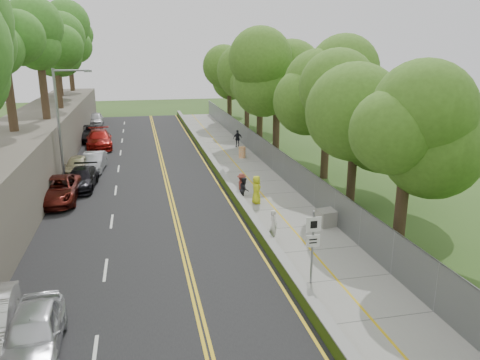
# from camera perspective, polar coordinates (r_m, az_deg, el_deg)

# --- Properties ---
(ground) EXTENTS (140.00, 140.00, 0.00)m
(ground) POSITION_cam_1_polar(r_m,az_deg,el_deg) (21.98, 3.22, -9.17)
(ground) COLOR #33511E
(ground) RESTS_ON ground
(road) EXTENTS (11.20, 66.00, 0.04)m
(road) POSITION_cam_1_polar(r_m,az_deg,el_deg) (35.41, -11.83, 0.31)
(road) COLOR black
(road) RESTS_ON ground
(sidewalk) EXTENTS (4.20, 66.00, 0.05)m
(sidewalk) POSITION_cam_1_polar(r_m,az_deg,el_deg) (36.29, 0.80, 1.04)
(sidewalk) COLOR gray
(sidewalk) RESTS_ON ground
(jersey_barrier) EXTENTS (0.42, 66.00, 0.60)m
(jersey_barrier) POSITION_cam_1_polar(r_m,az_deg,el_deg) (35.79, -2.79, 1.26)
(jersey_barrier) COLOR #73C10F
(jersey_barrier) RESTS_ON ground
(rock_embankment) EXTENTS (5.00, 66.00, 4.00)m
(rock_embankment) POSITION_cam_1_polar(r_m,az_deg,el_deg) (35.86, -25.06, 2.60)
(rock_embankment) COLOR #595147
(rock_embankment) RESTS_ON ground
(chainlink_fence) EXTENTS (0.04, 66.00, 2.00)m
(chainlink_fence) POSITION_cam_1_polar(r_m,az_deg,el_deg) (36.58, 4.02, 2.69)
(chainlink_fence) COLOR slate
(chainlink_fence) RESTS_ON ground
(trees_embankment) EXTENTS (6.40, 66.00, 13.00)m
(trees_embankment) POSITION_cam_1_polar(r_m,az_deg,el_deg) (35.03, -25.90, 16.30)
(trees_embankment) COLOR #418727
(trees_embankment) RESTS_ON rock_embankment
(trees_fenceside) EXTENTS (7.00, 66.00, 14.00)m
(trees_fenceside) POSITION_cam_1_polar(r_m,az_deg,el_deg) (36.44, 7.83, 12.08)
(trees_fenceside) COLOR #4E8226
(trees_fenceside) RESTS_ON ground
(streetlight) EXTENTS (2.52, 0.22, 8.00)m
(streetlight) POSITION_cam_1_polar(r_m,az_deg,el_deg) (33.87, -20.89, 6.91)
(streetlight) COLOR gray
(streetlight) RESTS_ON ground
(signpost) EXTENTS (0.62, 0.09, 3.10)m
(signpost) POSITION_cam_1_polar(r_m,az_deg,el_deg) (18.89, 8.87, -7.16)
(signpost) COLOR gray
(signpost) RESTS_ON sidewalk
(construction_barrel) EXTENTS (0.59, 0.59, 0.98)m
(construction_barrel) POSITION_cam_1_polar(r_m,az_deg,el_deg) (40.71, 0.26, 3.41)
(construction_barrel) COLOR orange
(construction_barrel) RESTS_ON sidewalk
(concrete_block) EXTENTS (1.40, 1.15, 0.84)m
(concrete_block) POSITION_cam_1_polar(r_m,az_deg,el_deg) (25.74, 10.75, -4.48)
(concrete_block) COLOR gray
(concrete_block) RESTS_ON sidewalk
(car_0) EXTENTS (1.90, 4.33, 1.45)m
(car_0) POSITION_cam_1_polar(r_m,az_deg,el_deg) (16.52, -23.88, -16.68)
(car_0) COLOR silver
(car_0) RESTS_ON road
(car_2) EXTENTS (2.65, 5.50, 1.51)m
(car_2) POSITION_cam_1_polar(r_m,az_deg,el_deg) (31.11, -21.38, -1.13)
(car_2) COLOR #4D140E
(car_2) RESTS_ON road
(car_3) EXTENTS (2.21, 4.81, 1.36)m
(car_3) POSITION_cam_1_polar(r_m,az_deg,el_deg) (33.49, -18.80, 0.14)
(car_3) COLOR black
(car_3) RESTS_ON road
(car_4) EXTENTS (1.92, 4.28, 1.43)m
(car_4) POSITION_cam_1_polar(r_m,az_deg,el_deg) (37.22, -19.21, 1.68)
(car_4) COLOR #BDB58D
(car_4) RESTS_ON road
(car_5) EXTENTS (1.84, 4.42, 1.42)m
(car_5) POSITION_cam_1_polar(r_m,az_deg,el_deg) (38.05, -17.38, 2.13)
(car_5) COLOR #9FA1A7
(car_5) RESTS_ON road
(car_6) EXTENTS (2.83, 5.60, 1.52)m
(car_6) POSITION_cam_1_polar(r_m,az_deg,el_deg) (51.07, -18.03, 5.47)
(car_6) COLOR black
(car_6) RESTS_ON road
(car_7) EXTENTS (2.76, 5.91, 1.67)m
(car_7) POSITION_cam_1_polar(r_m,az_deg,el_deg) (46.74, -16.80, 4.77)
(car_7) COLOR maroon
(car_7) RESTS_ON road
(car_8) EXTENTS (2.08, 4.90, 1.65)m
(car_8) POSITION_cam_1_polar(r_m,az_deg,el_deg) (60.24, -17.25, 7.07)
(car_8) COLOR #BCBCC0
(car_8) RESTS_ON road
(painter_0) EXTENTS (0.58, 0.87, 1.75)m
(painter_0) POSITION_cam_1_polar(r_m,az_deg,el_deg) (28.60, 2.01, -1.18)
(painter_0) COLOR yellow
(painter_0) RESTS_ON sidewalk
(painter_1) EXTENTS (0.43, 0.62, 1.64)m
(painter_1) POSITION_cam_1_polar(r_m,az_deg,el_deg) (23.11, 4.10, -5.56)
(painter_1) COLOR white
(painter_1) RESTS_ON sidewalk
(painter_2) EXTENTS (0.78, 0.88, 1.52)m
(painter_2) POSITION_cam_1_polar(r_m,az_deg,el_deg) (29.02, 0.53, -1.15)
(painter_2) COLOR black
(painter_2) RESTS_ON sidewalk
(painter_3) EXTENTS (0.68, 1.07, 1.59)m
(painter_3) POSITION_cam_1_polar(r_m,az_deg,el_deg) (29.73, 0.20, -0.67)
(painter_3) COLOR brown
(painter_3) RESTS_ON sidewalk
(person_far) EXTENTS (1.00, 0.54, 1.62)m
(person_far) POSITION_cam_1_polar(r_m,az_deg,el_deg) (45.26, -0.29, 5.08)
(person_far) COLOR black
(person_far) RESTS_ON sidewalk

